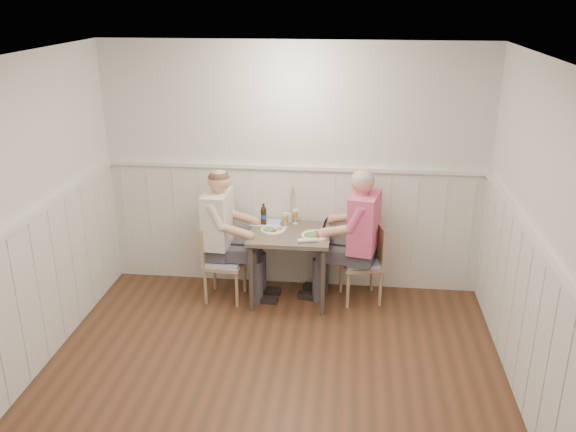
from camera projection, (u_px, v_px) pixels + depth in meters
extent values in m
plane|color=#462E1C|center=(263.00, 411.00, 4.70)|extent=(4.50, 4.50, 0.00)
cube|color=silver|center=(293.00, 169.00, 6.34)|extent=(4.00, 0.04, 2.60)
cube|color=silver|center=(559.00, 271.00, 4.04)|extent=(0.04, 4.50, 2.60)
cube|color=white|center=(258.00, 68.00, 3.79)|extent=(4.00, 4.50, 0.02)
cube|color=silver|center=(293.00, 227.00, 6.55)|extent=(3.98, 0.03, 1.30)
cube|color=silver|center=(7.00, 323.00, 4.68)|extent=(0.03, 4.48, 1.30)
cube|color=silver|center=(542.00, 355.00, 4.27)|extent=(0.03, 4.48, 1.30)
cube|color=silver|center=(293.00, 168.00, 6.31)|extent=(3.98, 0.06, 0.04)
cube|color=silver|center=(554.00, 268.00, 4.04)|extent=(0.06, 4.48, 0.04)
cube|color=brown|center=(290.00, 234.00, 6.16)|extent=(0.81, 0.70, 0.04)
cylinder|color=#3F3833|center=(251.00, 279.00, 6.04)|extent=(0.05, 0.05, 0.71)
cylinder|color=#3F3833|center=(261.00, 254.00, 6.60)|extent=(0.05, 0.05, 0.71)
cylinder|color=#3F3833|center=(323.00, 282.00, 5.97)|extent=(0.05, 0.05, 0.71)
cylinder|color=#3F3833|center=(326.00, 257.00, 6.53)|extent=(0.05, 0.05, 0.71)
cube|color=#998265|center=(361.00, 264.00, 6.26)|extent=(0.47, 0.47, 0.04)
cube|color=#6E90C2|center=(361.00, 261.00, 6.25)|extent=(0.43, 0.43, 0.03)
cube|color=#998265|center=(379.00, 243.00, 6.21)|extent=(0.12, 0.39, 0.41)
cylinder|color=#998265|center=(380.00, 289.00, 6.20)|extent=(0.03, 0.03, 0.38)
cylinder|color=#998265|center=(348.00, 291.00, 6.16)|extent=(0.03, 0.03, 0.38)
cylinder|color=#998265|center=(372.00, 274.00, 6.51)|extent=(0.03, 0.03, 0.38)
cylinder|color=#998265|center=(341.00, 276.00, 6.48)|extent=(0.03, 0.03, 0.38)
cube|color=#998265|center=(225.00, 263.00, 6.29)|extent=(0.41, 0.41, 0.04)
cube|color=#6E90C2|center=(225.00, 261.00, 6.28)|extent=(0.37, 0.37, 0.03)
cube|color=#998265|center=(207.00, 243.00, 6.24)|extent=(0.05, 0.39, 0.40)
cylinder|color=#998265|center=(215.00, 273.00, 6.54)|extent=(0.03, 0.03, 0.38)
cylinder|color=#998265|center=(245.00, 276.00, 6.49)|extent=(0.03, 0.03, 0.38)
cylinder|color=#998265|center=(205.00, 287.00, 6.24)|extent=(0.03, 0.03, 0.38)
cylinder|color=#998265|center=(237.00, 290.00, 6.18)|extent=(0.03, 0.03, 0.38)
cube|color=#3F3F47|center=(359.00, 281.00, 6.26)|extent=(0.54, 0.51, 0.48)
cube|color=#3F3F47|center=(340.00, 252.00, 6.22)|extent=(0.51, 0.46, 0.14)
cube|color=#CB557D|center=(362.00, 222.00, 6.04)|extent=(0.34, 0.51, 0.58)
sphere|color=tan|center=(364.00, 181.00, 5.89)|extent=(0.23, 0.23, 0.23)
sphere|color=#A5A5A0|center=(364.00, 178.00, 5.88)|extent=(0.22, 0.22, 0.22)
cube|color=black|center=(325.00, 217.00, 6.14)|extent=(0.03, 0.08, 0.14)
cube|color=#3F3F47|center=(222.00, 275.00, 6.41)|extent=(0.46, 0.43, 0.46)
cube|color=#3F3F47|center=(240.00, 251.00, 6.28)|extent=(0.44, 0.38, 0.13)
cube|color=silver|center=(220.00, 219.00, 6.18)|extent=(0.26, 0.46, 0.56)
sphere|color=tan|center=(218.00, 181.00, 6.04)|extent=(0.23, 0.23, 0.23)
sphere|color=#4C3828|center=(218.00, 178.00, 6.03)|extent=(0.22, 0.22, 0.22)
cylinder|color=white|center=(316.00, 236.00, 6.04)|extent=(0.28, 0.28, 0.02)
ellipsoid|color=#3F722D|center=(311.00, 233.00, 6.01)|extent=(0.14, 0.12, 0.05)
sphere|color=tan|center=(322.00, 233.00, 6.04)|extent=(0.04, 0.04, 0.04)
cube|color=#975341|center=(318.00, 232.00, 6.10)|extent=(0.08, 0.05, 0.01)
cylinder|color=white|center=(324.00, 231.00, 6.09)|extent=(0.06, 0.06, 0.03)
cylinder|color=white|center=(273.00, 230.00, 6.19)|extent=(0.26, 0.26, 0.02)
ellipsoid|color=#3F722D|center=(269.00, 228.00, 6.15)|extent=(0.13, 0.11, 0.05)
sphere|color=tan|center=(279.00, 227.00, 6.18)|extent=(0.03, 0.03, 0.03)
cylinder|color=silver|center=(295.00, 223.00, 6.38)|extent=(0.06, 0.06, 0.01)
cylinder|color=silver|center=(295.00, 220.00, 6.36)|extent=(0.01, 0.01, 0.07)
cone|color=orange|center=(295.00, 215.00, 6.34)|extent=(0.06, 0.06, 0.06)
cylinder|color=silver|center=(295.00, 211.00, 6.33)|extent=(0.06, 0.06, 0.03)
cylinder|color=silver|center=(285.00, 227.00, 6.28)|extent=(0.06, 0.06, 0.01)
cylinder|color=silver|center=(285.00, 224.00, 6.27)|extent=(0.01, 0.01, 0.07)
cone|color=orange|center=(285.00, 218.00, 6.25)|extent=(0.06, 0.06, 0.06)
cylinder|color=silver|center=(285.00, 214.00, 6.23)|extent=(0.06, 0.06, 0.03)
cylinder|color=black|center=(264.00, 217.00, 6.33)|extent=(0.06, 0.06, 0.17)
cone|color=black|center=(263.00, 208.00, 6.29)|extent=(0.06, 0.06, 0.04)
cylinder|color=black|center=(263.00, 205.00, 6.28)|extent=(0.03, 0.03, 0.03)
cylinder|color=#1A3BB0|center=(264.00, 216.00, 6.33)|extent=(0.06, 0.06, 0.04)
cylinder|color=white|center=(307.00, 240.00, 5.90)|extent=(0.20, 0.09, 0.04)
cylinder|color=silver|center=(290.00, 218.00, 6.41)|extent=(0.05, 0.05, 0.09)
cylinder|color=tan|center=(290.00, 204.00, 6.36)|extent=(0.03, 0.03, 0.28)
cone|color=tan|center=(290.00, 188.00, 6.30)|extent=(0.04, 0.04, 0.10)
cube|color=#6E90C2|center=(266.00, 223.00, 6.39)|extent=(0.31, 0.25, 0.01)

